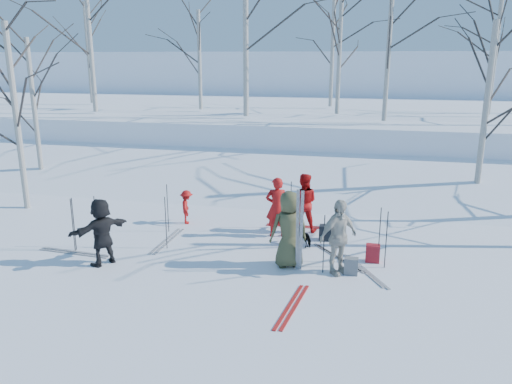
% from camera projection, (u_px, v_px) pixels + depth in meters
% --- Properties ---
extents(ground, '(120.00, 120.00, 0.00)m').
position_uv_depth(ground, '(242.00, 262.00, 11.67)').
color(ground, white).
rests_on(ground, ground).
extents(snow_ramp, '(70.00, 9.49, 4.12)m').
position_uv_depth(snow_ramp, '(290.00, 184.00, 18.22)').
color(snow_ramp, white).
rests_on(snow_ramp, ground).
extents(snow_plateau, '(70.00, 18.00, 2.20)m').
position_uv_depth(snow_plateau, '(319.00, 126.00, 27.40)').
color(snow_plateau, white).
rests_on(snow_plateau, ground).
extents(far_hill, '(90.00, 30.00, 6.00)m').
position_uv_depth(far_hill, '(343.00, 86.00, 46.89)').
color(far_hill, white).
rests_on(far_hill, ground).
extents(skier_olive_center, '(1.02, 0.86, 1.77)m').
position_uv_depth(skier_olive_center, '(289.00, 229.00, 11.22)').
color(skier_olive_center, '#414328').
rests_on(skier_olive_center, ground).
extents(skier_red_north, '(0.67, 0.52, 1.61)m').
position_uv_depth(skier_red_north, '(277.00, 207.00, 13.16)').
color(skier_red_north, '#AC1010').
rests_on(skier_red_north, ground).
extents(skier_redor_behind, '(0.82, 0.65, 1.62)m').
position_uv_depth(skier_redor_behind, '(303.00, 203.00, 13.56)').
color(skier_redor_behind, '#AF0D0E').
rests_on(skier_redor_behind, ground).
extents(skier_red_seated, '(0.56, 0.72, 0.98)m').
position_uv_depth(skier_red_seated, '(187.00, 207.00, 14.26)').
color(skier_red_seated, '#AC1010').
rests_on(skier_red_seated, ground).
extents(skier_cream_east, '(1.00, 0.99, 1.69)m').
position_uv_depth(skier_cream_east, '(338.00, 237.00, 10.85)').
color(skier_cream_east, beige).
rests_on(skier_cream_east, ground).
extents(skier_grey_west, '(1.15, 1.49, 1.57)m').
position_uv_depth(skier_grey_west, '(102.00, 232.00, 11.37)').
color(skier_grey_west, black).
rests_on(skier_grey_west, ground).
extents(dog, '(0.62, 0.55, 0.49)m').
position_uv_depth(dog, '(304.00, 236.00, 12.64)').
color(dog, black).
rests_on(dog, ground).
extents(upright_ski_left, '(0.08, 0.16, 1.90)m').
position_uv_depth(upright_ski_left, '(298.00, 230.00, 10.96)').
color(upright_ski_left, silver).
rests_on(upright_ski_left, ground).
extents(upright_ski_right, '(0.12, 0.23, 1.89)m').
position_uv_depth(upright_ski_right, '(301.00, 231.00, 10.90)').
color(upright_ski_right, silver).
rests_on(upright_ski_right, ground).
extents(ski_pair_a, '(1.80, 2.07, 0.02)m').
position_uv_depth(ski_pair_a, '(365.00, 270.00, 11.17)').
color(ski_pair_a, silver).
rests_on(ski_pair_a, ground).
extents(ski_pair_b, '(0.66, 1.95, 0.02)m').
position_uv_depth(ski_pair_b, '(292.00, 306.00, 9.56)').
color(ski_pair_b, maroon).
rests_on(ski_pair_b, ground).
extents(ski_pair_c, '(0.23, 1.90, 0.02)m').
position_uv_depth(ski_pair_c, '(167.00, 241.00, 12.98)').
color(ski_pair_c, silver).
rests_on(ski_pair_c, ground).
extents(ski_pair_d, '(0.45, 1.93, 0.02)m').
position_uv_depth(ski_pair_d, '(74.00, 253.00, 12.20)').
color(ski_pair_d, silver).
rests_on(ski_pair_d, ground).
extents(ski_pair_e, '(0.36, 1.92, 0.02)m').
position_uv_depth(ski_pair_e, '(300.00, 226.00, 14.09)').
color(ski_pair_e, maroon).
rests_on(ski_pair_e, ground).
extents(ski_pair_f, '(2.06, 2.10, 0.02)m').
position_uv_depth(ski_pair_f, '(338.00, 258.00, 11.89)').
color(ski_pair_f, silver).
rests_on(ski_pair_f, ground).
extents(ski_pole_a, '(0.02, 0.02, 1.34)m').
position_uv_depth(ski_pole_a, '(379.00, 235.00, 11.47)').
color(ski_pole_a, black).
rests_on(ski_pole_a, ground).
extents(ski_pole_b, '(0.02, 0.02, 1.34)m').
position_uv_depth(ski_pole_b, '(324.00, 244.00, 10.92)').
color(ski_pole_b, black).
rests_on(ski_pole_b, ground).
extents(ski_pole_c, '(0.02, 0.02, 1.34)m').
position_uv_depth(ski_pole_c, '(166.00, 223.00, 12.33)').
color(ski_pole_c, black).
rests_on(ski_pole_c, ground).
extents(ski_pole_d, '(0.02, 0.02, 1.34)m').
position_uv_depth(ski_pole_d, '(386.00, 240.00, 11.18)').
color(ski_pole_d, black).
rests_on(ski_pole_d, ground).
extents(ski_pole_e, '(0.02, 0.02, 1.34)m').
position_uv_depth(ski_pole_e, '(168.00, 208.00, 13.53)').
color(ski_pole_e, black).
rests_on(ski_pole_e, ground).
extents(ski_pole_f, '(0.02, 0.02, 1.34)m').
position_uv_depth(ski_pole_f, '(291.00, 205.00, 13.82)').
color(ski_pole_f, black).
rests_on(ski_pole_f, ground).
extents(ski_pole_g, '(0.02, 0.02, 1.34)m').
position_uv_depth(ski_pole_g, '(275.00, 208.00, 13.52)').
color(ski_pole_g, black).
rests_on(ski_pole_g, ground).
extents(ski_pole_h, '(0.02, 0.02, 1.34)m').
position_uv_depth(ski_pole_h, '(74.00, 224.00, 12.24)').
color(ski_pole_h, black).
rests_on(ski_pole_h, ground).
extents(ski_pole_i, '(0.02, 0.02, 1.34)m').
position_uv_depth(ski_pole_i, '(96.00, 222.00, 12.39)').
color(ski_pole_i, black).
rests_on(ski_pole_i, ground).
extents(ski_pole_j, '(0.02, 0.02, 1.34)m').
position_uv_depth(ski_pole_j, '(73.00, 225.00, 12.16)').
color(ski_pole_j, black).
rests_on(ski_pole_j, ground).
extents(backpack_red, '(0.32, 0.22, 0.42)m').
position_uv_depth(backpack_red, '(373.00, 253.00, 11.63)').
color(backpack_red, maroon).
rests_on(backpack_red, ground).
extents(backpack_grey, '(0.30, 0.20, 0.38)m').
position_uv_depth(backpack_grey, '(351.00, 266.00, 10.96)').
color(backpack_grey, slate).
rests_on(backpack_grey, ground).
extents(backpack_dark, '(0.34, 0.24, 0.40)m').
position_uv_depth(backpack_dark, '(326.00, 233.00, 13.02)').
color(backpack_dark, black).
rests_on(backpack_dark, ground).
extents(birch_plateau_a, '(4.29, 4.29, 5.27)m').
position_uv_depth(birch_plateau_a, '(88.00, 53.00, 26.84)').
color(birch_plateau_a, silver).
rests_on(birch_plateau_a, snow_plateau).
extents(birch_plateau_b, '(5.99, 5.99, 7.70)m').
position_uv_depth(birch_plateau_b, '(246.00, 21.00, 20.36)').
color(birch_plateau_b, silver).
rests_on(birch_plateau_b, snow_plateau).
extents(birch_plateau_c, '(5.62, 5.62, 7.17)m').
position_uv_depth(birch_plateau_c, '(89.00, 30.00, 22.17)').
color(birch_plateau_c, silver).
rests_on(birch_plateau_c, snow_plateau).
extents(birch_plateau_e, '(3.79, 3.79, 4.55)m').
position_uv_depth(birch_plateau_e, '(200.00, 61.00, 23.51)').
color(birch_plateau_e, silver).
rests_on(birch_plateau_e, snow_plateau).
extents(birch_plateau_g, '(4.05, 4.05, 4.93)m').
position_uv_depth(birch_plateau_g, '(495.00, 56.00, 21.20)').
color(birch_plateau_g, silver).
rests_on(birch_plateau_g, snow_plateau).
extents(birch_plateau_h, '(4.67, 4.67, 5.82)m').
position_uv_depth(birch_plateau_h, '(333.00, 47.00, 24.83)').
color(birch_plateau_h, silver).
rests_on(birch_plateau_h, snow_plateau).
extents(birch_plateau_i, '(4.39, 4.39, 5.42)m').
position_uv_depth(birch_plateau_i, '(339.00, 51.00, 21.56)').
color(birch_plateau_i, silver).
rests_on(birch_plateau_i, snow_plateau).
extents(birch_plateau_j, '(4.44, 4.44, 5.48)m').
position_uv_depth(birch_plateau_j, '(389.00, 49.00, 19.04)').
color(birch_plateau_j, silver).
rests_on(birch_plateau_j, snow_plateau).
extents(birch_edge_a, '(4.56, 4.56, 5.65)m').
position_uv_depth(birch_edge_a, '(16.00, 119.00, 15.13)').
color(birch_edge_a, silver).
rests_on(birch_edge_a, ground).
extents(birch_edge_d, '(4.33, 4.33, 5.33)m').
position_uv_depth(birch_edge_d, '(35.00, 112.00, 18.49)').
color(birch_edge_d, silver).
rests_on(birch_edge_d, ground).
extents(birch_edge_e, '(4.61, 4.61, 5.72)m').
position_uv_depth(birch_edge_e, '(485.00, 116.00, 15.61)').
color(birch_edge_e, silver).
rests_on(birch_edge_e, ground).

